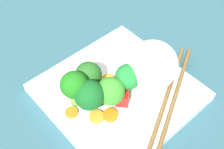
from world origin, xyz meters
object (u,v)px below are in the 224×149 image
square_plate (118,92)px  broccoli_floret_2 (111,91)px  rice_mound (152,65)px  chopstick_pair (171,96)px  carrot_slice_2 (108,79)px

square_plate → broccoli_floret_2: broccoli_floret_2 is taller
rice_mound → chopstick_pair: (-5.05, 0.02, -3.59)cm
rice_mound → carrot_slice_2: size_ratio=3.83×
broccoli_floret_2 → carrot_slice_2: broccoli_floret_2 is taller
chopstick_pair → rice_mound: bearing=61.7°
square_plate → carrot_slice_2: 2.91cm
carrot_slice_2 → chopstick_pair: 11.30cm
broccoli_floret_2 → chopstick_pair: 10.63cm
rice_mound → carrot_slice_2: bearing=49.6°
rice_mound → broccoli_floret_2: rice_mound is taller
broccoli_floret_2 → carrot_slice_2: size_ratio=2.24×
broccoli_floret_2 → square_plate: bearing=-66.9°
square_plate → chopstick_pair: size_ratio=1.07×
broccoli_floret_2 → chopstick_pair: size_ratio=0.25×
rice_mound → chopstick_pair: size_ratio=0.42×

